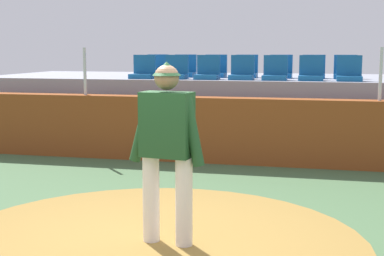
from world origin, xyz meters
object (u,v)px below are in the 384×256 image
at_px(baseball, 187,217).
at_px(stadium_chair_7, 157,70).
at_px(stadium_chair_4, 275,72).
at_px(stadium_chair_11, 281,71).
at_px(stadium_chair_10, 246,70).
at_px(stadium_chair_1, 176,71).
at_px(stadium_chair_5, 311,73).
at_px(pitcher, 167,140).
at_px(stadium_chair_0, 143,71).
at_px(stadium_chair_3, 242,72).
at_px(stadium_chair_13, 345,71).
at_px(stadium_chair_9, 215,70).
at_px(stadium_chair_12, 314,71).
at_px(stadium_chair_8, 185,70).
at_px(stadium_chair_6, 349,73).
at_px(stadium_chair_2, 208,72).

xyz_separation_m(baseball, stadium_chair_7, (-2.28, 6.37, 1.41)).
bearing_deg(stadium_chair_4, stadium_chair_11, -93.11).
xyz_separation_m(stadium_chair_10, stadium_chair_11, (0.75, -0.02, 0.00)).
bearing_deg(stadium_chair_10, baseball, 92.01).
bearing_deg(stadium_chair_1, stadium_chair_5, 179.89).
distance_m(pitcher, stadium_chair_0, 6.63).
bearing_deg(baseball, stadium_chair_3, 92.05).
relative_size(stadium_chair_0, stadium_chair_5, 1.00).
bearing_deg(stadium_chair_13, stadium_chair_9, 0.51).
bearing_deg(stadium_chair_10, stadium_chair_12, -179.69).
distance_m(pitcher, stadium_chair_3, 6.25).
xyz_separation_m(stadium_chair_5, stadium_chair_7, (-3.47, 0.90, 0.00)).
bearing_deg(stadium_chair_8, stadium_chair_6, 166.02).
height_order(stadium_chair_6, stadium_chair_7, same).
xyz_separation_m(stadium_chair_2, stadium_chair_10, (0.68, 0.91, 0.00)).
bearing_deg(stadium_chair_3, stadium_chair_1, 0.06).
bearing_deg(stadium_chair_0, stadium_chair_8, -127.75).
distance_m(stadium_chair_8, stadium_chair_13, 3.49).
bearing_deg(stadium_chair_7, stadium_chair_12, 179.86).
xyz_separation_m(pitcher, stadium_chair_0, (-2.28, 6.21, 0.41)).
distance_m(stadium_chair_4, stadium_chair_8, 2.28).
bearing_deg(baseball, stadium_chair_6, 70.62).
distance_m(baseball, stadium_chair_4, 5.65).
distance_m(stadium_chair_5, stadium_chair_12, 0.89).
relative_size(pitcher, stadium_chair_6, 3.58).
bearing_deg(stadium_chair_12, stadium_chair_1, 17.40).
distance_m(stadium_chair_9, stadium_chair_12, 2.13).
relative_size(stadium_chair_1, stadium_chair_12, 1.00).
bearing_deg(stadium_chair_11, stadium_chair_7, -0.79).
relative_size(stadium_chair_6, stadium_chair_13, 1.00).
distance_m(stadium_chair_5, stadium_chair_8, 2.93).
xyz_separation_m(baseball, stadium_chair_10, (-0.22, 6.36, 1.41)).
bearing_deg(stadium_chair_12, stadium_chair_5, 88.06).
xyz_separation_m(baseball, stadium_chair_6, (1.92, 5.46, 1.41)).
xyz_separation_m(stadium_chair_1, stadium_chair_7, (-0.69, 0.89, 0.00)).
distance_m(stadium_chair_0, stadium_chair_9, 1.64).
bearing_deg(stadium_chair_0, stadium_chair_13, -167.81).
height_order(stadium_chair_4, stadium_chair_7, same).
bearing_deg(stadium_chair_8, stadium_chair_12, -179.55).
distance_m(stadium_chair_7, stadium_chair_12, 3.50).
bearing_deg(stadium_chair_7, stadium_chair_3, 156.92).
xyz_separation_m(stadium_chair_6, stadium_chair_13, (-0.04, 0.89, 0.00)).
xyz_separation_m(stadium_chair_3, stadium_chair_6, (2.12, -0.02, 0.00)).
height_order(stadium_chair_5, stadium_chair_12, same).
bearing_deg(stadium_chair_11, stadium_chair_13, -179.07).
bearing_deg(stadium_chair_5, stadium_chair_7, -14.45).
height_order(baseball, stadium_chair_8, stadium_chair_8).
bearing_deg(stadium_chair_0, baseball, 112.87).
xyz_separation_m(stadium_chair_0, stadium_chair_3, (2.10, 0.03, 0.00)).
bearing_deg(stadium_chair_5, pitcher, 79.01).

